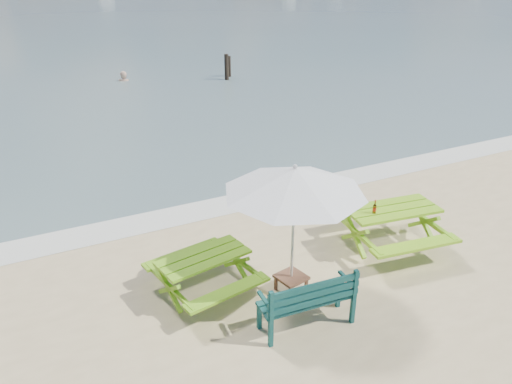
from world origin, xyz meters
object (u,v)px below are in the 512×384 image
side_table (291,283)px  swimmer (125,90)px  picnic_table_right (390,228)px  patio_umbrella (295,180)px  beer_bottle (374,209)px  picnic_table_left (204,275)px  park_bench (306,310)px

side_table → swimmer: size_ratio=0.29×
side_table → picnic_table_right: bearing=9.1°
picnic_table_right → swimmer: (-1.06, 17.17, -0.86)m
patio_umbrella → beer_bottle: 2.29m
swimmer → beer_bottle: bearing=-87.9°
picnic_table_left → beer_bottle: size_ratio=7.29×
park_bench → patio_umbrella: bearing=74.1°
picnic_table_left → beer_bottle: 3.33m
park_bench → beer_bottle: beer_bottle is taller
patio_umbrella → swimmer: bearing=85.6°
picnic_table_right → park_bench: bearing=-155.0°
swimmer → patio_umbrella: bearing=-94.4°
side_table → beer_bottle: bearing=11.0°
park_bench → swimmer: size_ratio=0.83×
beer_bottle → park_bench: bearing=-150.9°
picnic_table_right → beer_bottle: size_ratio=8.33×
park_bench → picnic_table_right: bearing=25.0°
picnic_table_left → swimmer: bearing=81.1°
picnic_table_left → swimmer: picnic_table_left is taller
picnic_table_right → swimmer: 17.22m
picnic_table_right → side_table: 2.45m
picnic_table_left → picnic_table_right: 3.72m
picnic_table_left → picnic_table_right: (3.71, -0.22, 0.06)m
picnic_table_right → patio_umbrella: 2.93m
picnic_table_right → park_bench: size_ratio=1.44×
picnic_table_right → beer_bottle: bearing=-179.4°
picnic_table_left → beer_bottle: (3.27, -0.22, 0.58)m
picnic_table_right → park_bench: park_bench is taller
side_table → picnic_table_left: bearing=155.1°
patio_umbrella → picnic_table_left: bearing=155.1°
swimmer → side_table: bearing=-94.4°
park_bench → side_table: (0.24, 0.85, -0.13)m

